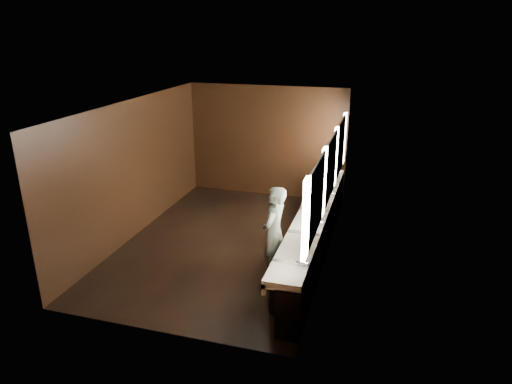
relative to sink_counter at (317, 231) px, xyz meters
The scene contains 10 objects.
floor 1.86m from the sink_counter, behind, with size 6.00×6.00×0.00m, color black.
ceiling 2.92m from the sink_counter, behind, with size 4.00×6.00×0.02m, color #2D2D2B.
wall_back 3.61m from the sink_counter, 120.87° to the left, with size 4.00×0.02×2.80m, color black.
wall_front 3.61m from the sink_counter, 120.87° to the right, with size 4.00×0.02×2.80m, color black.
wall_left 3.90m from the sink_counter, behind, with size 0.02×6.00×2.80m, color black.
wall_right 0.93m from the sink_counter, ahead, with size 0.02×6.00×2.80m, color black.
sink_counter is the anchor object (origin of this frame).
mirror_band 1.27m from the sink_counter, ahead, with size 0.06×5.03×1.15m.
person 1.22m from the sink_counter, 119.62° to the right, with size 0.61×0.40×1.67m, color #8EBDD4.
trash_bin 2.02m from the sink_counter, 96.23° to the right, with size 0.40×0.40×0.62m, color black.
Camera 1 is at (2.88, -7.88, 4.16)m, focal length 32.00 mm.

